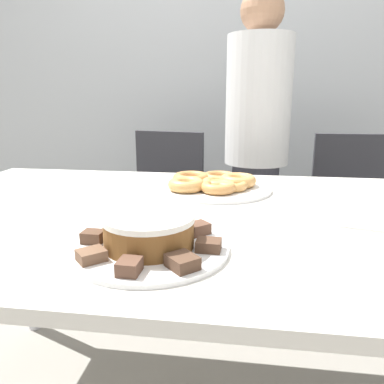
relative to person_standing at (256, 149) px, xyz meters
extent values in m
cube|color=#B2B7BC|center=(-0.18, 0.76, 0.48)|extent=(8.00, 0.05, 2.60)
cube|color=silver|center=(-0.18, -0.86, -0.07)|extent=(1.80, 1.04, 0.03)
cylinder|color=silver|center=(-1.02, -0.40, -0.45)|extent=(0.06, 0.06, 0.73)
cylinder|color=#383842|center=(0.00, 0.00, -0.44)|extent=(0.23, 0.23, 0.75)
cylinder|color=silver|center=(0.00, 0.00, 0.23)|extent=(0.31, 0.31, 0.59)
sphere|color=#A87A5B|center=(0.00, 0.00, 0.62)|extent=(0.20, 0.20, 0.20)
cylinder|color=black|center=(-0.51, -0.01, -0.81)|extent=(0.44, 0.44, 0.01)
cylinder|color=#262626|center=(-0.51, -0.01, -0.60)|extent=(0.06, 0.06, 0.40)
cube|color=#2D2D33|center=(-0.51, -0.01, -0.38)|extent=(0.51, 0.51, 0.04)
cube|color=#2D2D33|center=(-0.47, 0.19, -0.15)|extent=(0.39, 0.10, 0.42)
cylinder|color=black|center=(0.51, -0.01, -0.81)|extent=(0.44, 0.44, 0.01)
cylinder|color=#262626|center=(0.51, -0.01, -0.60)|extent=(0.06, 0.06, 0.40)
cube|color=#2D2D33|center=(0.51, -0.01, -0.38)|extent=(0.45, 0.45, 0.04)
cube|color=#2D2D33|center=(0.51, 0.19, -0.15)|extent=(0.40, 0.04, 0.42)
cylinder|color=white|center=(-0.25, -1.14, -0.05)|extent=(0.33, 0.33, 0.01)
cylinder|color=white|center=(-0.14, -0.61, -0.05)|extent=(0.36, 0.36, 0.01)
cylinder|color=brown|center=(-0.25, -1.14, -0.02)|extent=(0.19, 0.19, 0.06)
cylinder|color=white|center=(-0.25, -1.14, 0.01)|extent=(0.19, 0.19, 0.01)
cube|color=#513828|center=(-0.17, -1.23, -0.04)|extent=(0.07, 0.07, 0.02)
cube|color=#513828|center=(-0.13, -1.15, -0.04)|extent=(0.05, 0.04, 0.02)
cube|color=brown|center=(-0.16, -1.06, -0.04)|extent=(0.06, 0.06, 0.03)
cube|color=brown|center=(-0.24, -1.02, -0.03)|extent=(0.04, 0.05, 0.03)
cube|color=brown|center=(-0.33, -1.05, -0.04)|extent=(0.06, 0.06, 0.02)
cube|color=#513828|center=(-0.37, -1.14, -0.04)|extent=(0.05, 0.04, 0.02)
cube|color=brown|center=(-0.34, -1.23, -0.04)|extent=(0.07, 0.07, 0.02)
cube|color=brown|center=(-0.25, -1.27, -0.04)|extent=(0.04, 0.05, 0.03)
torus|color=tan|center=(-0.14, -0.61, -0.03)|extent=(0.11, 0.11, 0.03)
torus|color=tan|center=(-0.24, -0.67, -0.03)|extent=(0.12, 0.12, 0.04)
torus|color=#D18E4C|center=(-0.14, -0.67, -0.03)|extent=(0.12, 0.12, 0.03)
torus|color=tan|center=(-0.10, -0.64, -0.03)|extent=(0.10, 0.10, 0.03)
torus|color=tan|center=(-0.08, -0.58, -0.03)|extent=(0.13, 0.13, 0.04)
torus|color=#C68447|center=(-0.15, -0.52, -0.03)|extent=(0.12, 0.12, 0.03)
torus|color=#C68447|center=(-0.24, -0.56, -0.03)|extent=(0.13, 0.13, 0.04)
cube|color=white|center=(0.25, -0.90, -0.06)|extent=(0.17, 0.15, 0.01)
camera|label=1|loc=(-0.06, -1.85, 0.26)|focal=35.00mm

